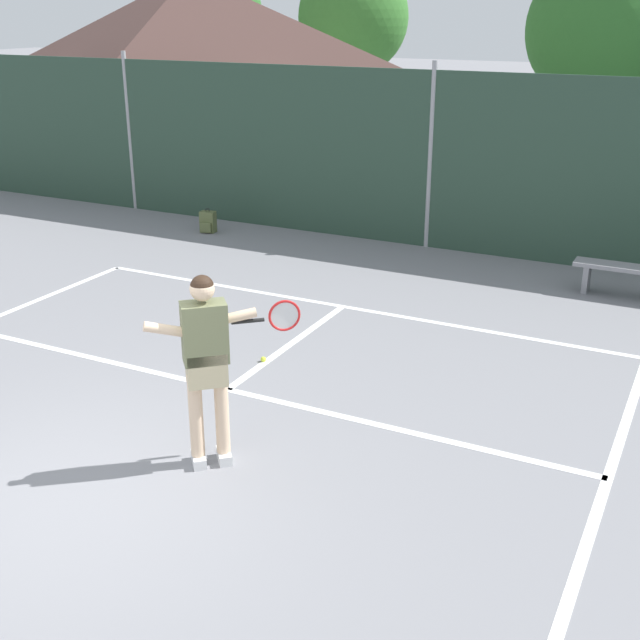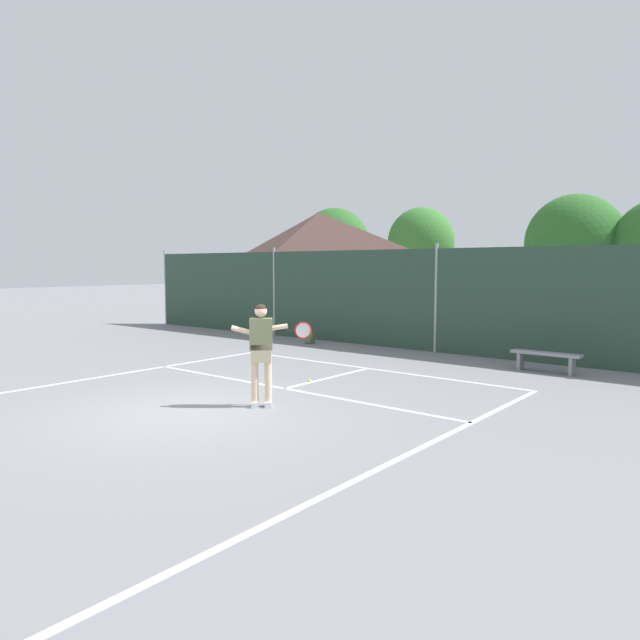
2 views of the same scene
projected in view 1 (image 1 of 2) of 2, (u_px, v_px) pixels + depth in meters
The scene contains 9 objects.
ground_plane at pixel (73, 501), 7.10m from camera, with size 120.00×120.00×0.00m, color gray.
court_markings at pixel (121, 466), 7.64m from camera, with size 8.30×11.10×0.01m.
chainlink_fence at pixel (430, 161), 14.05m from camera, with size 26.09×0.09×3.18m.
clubhouse_building at pixel (195, 75), 19.67m from camera, with size 7.56×4.43×4.72m.
treeline_backdrop at pixel (556, 23), 21.29m from camera, with size 26.89×3.58×5.83m.
tennis_player at pixel (207, 354), 7.32m from camera, with size 1.04×1.08×1.85m.
tennis_ball at pixel (263, 359), 9.87m from camera, with size 0.07×0.07×0.07m, color #CCE033.
backpack_olive at pixel (208, 222), 15.43m from camera, with size 0.31×0.28×0.46m.
courtside_bench at pixel (630, 274), 11.92m from camera, with size 1.60×0.36×0.48m.
Camera 1 is at (4.65, -4.44, 4.04)m, focal length 45.88 mm.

